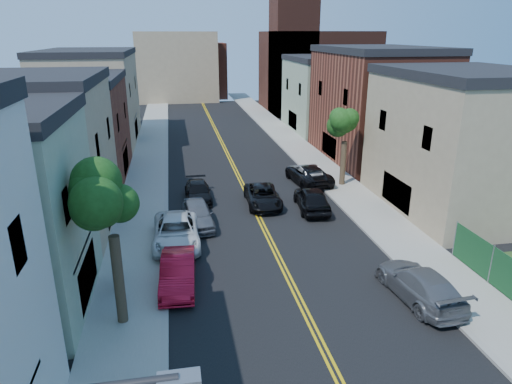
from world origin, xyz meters
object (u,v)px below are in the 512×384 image
red_sedan (178,272)px  silver_car_right (306,173)px  white_pickup (176,232)px  pedestrian_left (117,274)px  black_car_right (312,199)px  dark_car_right_far (308,174)px  grey_car_left (197,214)px  grey_car_right (420,284)px  black_car_left (198,192)px  black_suv_lane (263,196)px

red_sedan → silver_car_right: size_ratio=1.04×
white_pickup → pedestrian_left: size_ratio=3.44×
silver_car_right → pedestrian_left: pedestrian_left is taller
black_car_right → white_pickup: bearing=28.0°
dark_car_right_far → red_sedan: bearing=47.5°
white_pickup → grey_car_left: size_ratio=1.24×
white_pickup → grey_car_left: white_pickup is taller
grey_car_right → pedestrian_left: (-13.83, 3.13, 0.22)m
white_pickup → pedestrian_left: (-2.83, -4.73, 0.19)m
grey_car_left → black_car_right: size_ratio=0.95×
red_sedan → dark_car_right_far: size_ratio=0.83×
pedestrian_left → white_pickup: bearing=-20.7°
silver_car_right → red_sedan: bearing=46.3°
black_car_left → pedestrian_left: 12.91m
red_sedan → pedestrian_left: pedestrian_left is taller
white_pickup → black_car_left: bearing=77.8°
white_pickup → grey_car_right: size_ratio=1.09×
red_sedan → silver_car_right: red_sedan is taller
dark_car_right_far → pedestrian_left: (-13.73, -14.52, 0.21)m
red_sedan → black_car_left: (1.70, 12.07, -0.11)m
grey_car_left → dark_car_right_far: size_ratio=0.83×
white_pickup → red_sedan: bearing=-89.2°
black_car_right → dark_car_right_far: size_ratio=0.88×
black_car_left → white_pickup: bearing=-104.0°
grey_car_left → grey_car_right: grey_car_left is taller
black_suv_lane → pedestrian_left: size_ratio=2.98×
red_sedan → pedestrian_left: (-2.83, -0.01, 0.22)m
grey_car_left → dark_car_right_far: 11.96m
white_pickup → silver_car_right: 14.96m
black_car_right → red_sedan: bearing=47.9°
grey_car_right → black_car_right: 11.90m
silver_car_right → black_suv_lane: (-4.66, -4.83, -0.04)m
red_sedan → black_car_right: (9.41, 8.65, 0.07)m
white_pickup → dark_car_right_far: 14.65m
black_car_left → grey_car_right: (9.30, -15.22, 0.12)m
grey_car_left → pedestrian_left: (-4.20, -7.29, 0.20)m
white_pickup → black_car_left: (1.70, 7.36, -0.15)m
silver_car_right → black_suv_lane: 6.71m
grey_car_right → dark_car_right_far: size_ratio=0.95×
red_sedan → dark_car_right_far: bearing=56.4°
black_suv_lane → red_sedan: bearing=-119.4°
white_pickup → pedestrian_left: bearing=-120.1°
grey_car_left → grey_car_right: bearing=-50.7°
grey_car_left → black_suv_lane: size_ratio=0.93×
silver_car_right → dark_car_right_far: dark_car_right_far is taller
white_pickup → black_suv_lane: white_pickup is taller
grey_car_right → grey_car_left: bearing=-51.8°
silver_car_right → dark_car_right_far: (0.02, -0.48, 0.04)m
grey_car_left → black_suv_lane: (4.85, 2.88, -0.10)m
white_pickup → dark_car_right_far: size_ratio=1.03×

